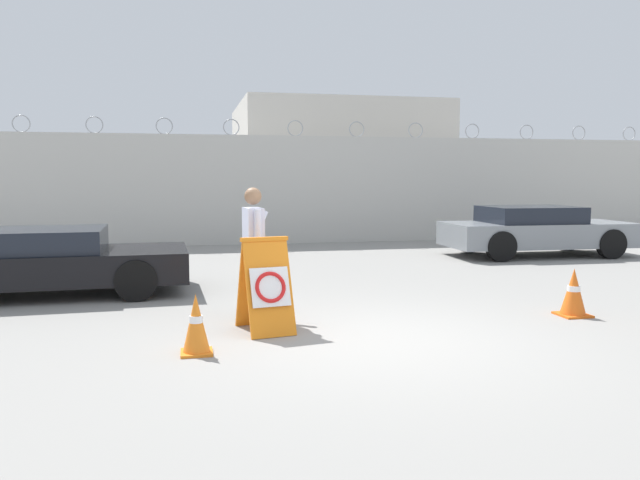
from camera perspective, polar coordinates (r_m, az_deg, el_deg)
ground_plane at (r=7.55m, az=5.40°, el=-9.09°), size 90.00×90.00×0.00m
perimeter_wall at (r=18.25m, az=-5.13°, el=4.60°), size 36.00×0.30×3.59m
building_block at (r=24.35m, az=1.26°, el=6.67°), size 7.29×6.88×4.65m
barricade_sign at (r=7.83m, az=-4.98°, el=-4.10°), size 0.70×0.88×1.20m
security_guard at (r=8.49m, az=-6.08°, el=-0.52°), size 0.38×0.66×1.80m
traffic_cone_near at (r=9.42m, az=22.17°, el=-4.47°), size 0.41×0.41×0.67m
traffic_cone_far at (r=7.01m, az=-11.26°, el=-7.56°), size 0.35×0.35×0.67m
parked_car_front_coupe at (r=11.14m, az=-23.50°, el=-1.75°), size 4.38×2.13×1.10m
parked_car_far_side at (r=16.27m, az=19.13°, el=0.85°), size 4.60×2.05×1.22m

